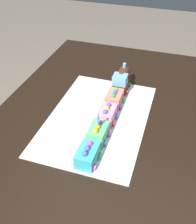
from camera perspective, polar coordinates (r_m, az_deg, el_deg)
The scene contains 9 objects.
ground_plane at distance 1.70m, azimuth 2.06°, elevation -20.86°, with size 8.00×8.00×0.00m, color #6B6054.
dining_table at distance 1.21m, azimuth 2.73°, elevation -5.20°, with size 1.40×1.00×0.74m.
cake_board at distance 1.13m, azimuth 0.00°, elevation -1.27°, with size 0.60×0.40×0.00m, color silver.
cake_locomotive at distance 1.29m, azimuth 5.01°, elevation 6.65°, with size 0.14×0.08×0.12m.
cake_car_tanker_coral at distance 1.19m, azimuth 3.48°, elevation 2.86°, with size 0.10×0.08×0.07m.
cake_car_flatbed_bubblegum at distance 1.10m, azimuth 1.88°, elevation -0.52°, with size 0.10×0.08×0.07m.
cake_car_gondola_mint_green at distance 1.01m, azimuth -0.01°, elevation -4.48°, with size 0.10×0.08×0.07m.
cake_car_caboose_turquoise at distance 0.94m, azimuth -2.25°, elevation -9.14°, with size 0.10×0.08×0.07m.
birthday_candle at distance 0.97m, azimuth -0.02°, elevation -1.40°, with size 0.01×0.01×0.06m.
Camera 1 is at (0.85, 0.21, 1.46)m, focal length 43.02 mm.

